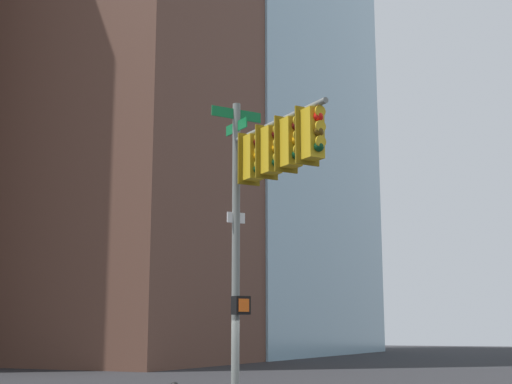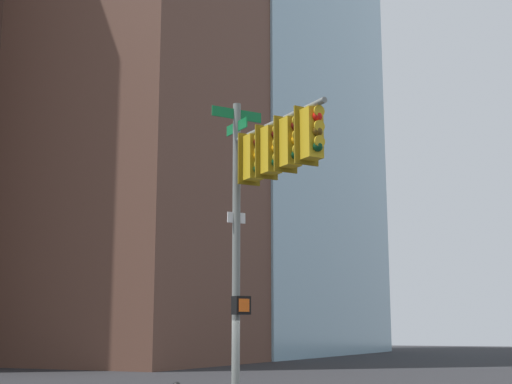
# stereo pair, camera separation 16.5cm
# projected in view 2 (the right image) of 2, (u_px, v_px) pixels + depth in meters

# --- Properties ---
(signal_pole_assembly) EXTENTS (3.38, 2.57, 7.48)m
(signal_pole_assembly) POSITION_uv_depth(u_px,v_px,m) (267.00, 180.00, 15.59)
(signal_pole_assembly) COLOR slate
(signal_pole_assembly) RESTS_ON ground_plane
(building_brick_nearside) EXTENTS (27.40, 21.14, 56.87)m
(building_brick_nearside) POSITION_uv_depth(u_px,v_px,m) (96.00, 13.00, 61.43)
(building_brick_nearside) COLOR brown
(building_brick_nearside) RESTS_ON ground_plane
(building_glass_tower) EXTENTS (24.72, 31.19, 67.21)m
(building_glass_tower) POSITION_uv_depth(u_px,v_px,m) (230.00, 38.00, 79.92)
(building_glass_tower) COLOR #8CB2C6
(building_glass_tower) RESTS_ON ground_plane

